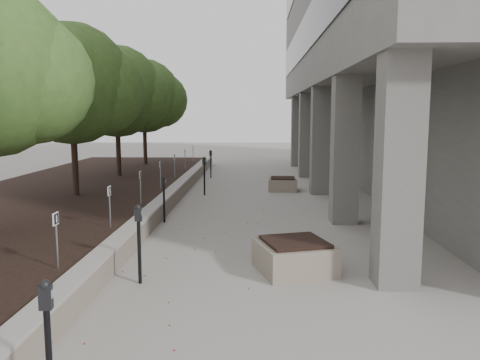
# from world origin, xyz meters

# --- Properties ---
(ground) EXTENTS (90.00, 90.00, 0.00)m
(ground) POSITION_xyz_m (0.00, 0.00, 0.00)
(ground) COLOR gray
(ground) RESTS_ON ground
(retaining_wall) EXTENTS (0.39, 26.00, 0.50)m
(retaining_wall) POSITION_xyz_m (-1.82, 9.00, 0.25)
(retaining_wall) COLOR gray
(retaining_wall) RESTS_ON ground
(planting_bed) EXTENTS (7.00, 26.00, 0.40)m
(planting_bed) POSITION_xyz_m (-5.50, 9.00, 0.20)
(planting_bed) COLOR black
(planting_bed) RESTS_ON ground
(crabapple_tree_3) EXTENTS (4.60, 4.00, 5.44)m
(crabapple_tree_3) POSITION_xyz_m (-4.80, 8.00, 3.12)
(crabapple_tree_3) COLOR #335621
(crabapple_tree_3) RESTS_ON planting_bed
(crabapple_tree_4) EXTENTS (4.60, 4.00, 5.44)m
(crabapple_tree_4) POSITION_xyz_m (-4.80, 13.00, 3.12)
(crabapple_tree_4) COLOR #335621
(crabapple_tree_4) RESTS_ON planting_bed
(crabapple_tree_5) EXTENTS (4.60, 4.00, 5.44)m
(crabapple_tree_5) POSITION_xyz_m (-4.80, 18.00, 3.12)
(crabapple_tree_5) COLOR #335621
(crabapple_tree_5) RESTS_ON planting_bed
(parking_sign_2) EXTENTS (0.04, 0.22, 0.96)m
(parking_sign_2) POSITION_xyz_m (-2.35, 0.50, 0.88)
(parking_sign_2) COLOR black
(parking_sign_2) RESTS_ON planting_bed
(parking_sign_3) EXTENTS (0.04, 0.22, 0.96)m
(parking_sign_3) POSITION_xyz_m (-2.35, 3.50, 0.88)
(parking_sign_3) COLOR black
(parking_sign_3) RESTS_ON planting_bed
(parking_sign_4) EXTENTS (0.04, 0.22, 0.96)m
(parking_sign_4) POSITION_xyz_m (-2.35, 6.50, 0.88)
(parking_sign_4) COLOR black
(parking_sign_4) RESTS_ON planting_bed
(parking_sign_5) EXTENTS (0.04, 0.22, 0.96)m
(parking_sign_5) POSITION_xyz_m (-2.35, 9.50, 0.88)
(parking_sign_5) COLOR black
(parking_sign_5) RESTS_ON planting_bed
(parking_sign_6) EXTENTS (0.04, 0.22, 0.96)m
(parking_sign_6) POSITION_xyz_m (-2.35, 12.50, 0.88)
(parking_sign_6) COLOR black
(parking_sign_6) RESTS_ON planting_bed
(parking_sign_7) EXTENTS (0.04, 0.22, 0.96)m
(parking_sign_7) POSITION_xyz_m (-2.35, 15.50, 0.88)
(parking_sign_7) COLOR black
(parking_sign_7) RESTS_ON planting_bed
(parking_sign_8) EXTENTS (0.04, 0.22, 0.96)m
(parking_sign_8) POSITION_xyz_m (-2.35, 18.50, 0.88)
(parking_sign_8) COLOR black
(parking_sign_8) RESTS_ON planting_bed
(parking_meter_1) EXTENTS (0.15, 0.12, 1.41)m
(parking_meter_1) POSITION_xyz_m (-1.03, -2.93, 0.71)
(parking_meter_1) COLOR black
(parking_meter_1) RESTS_ON ground
(parking_meter_2) EXTENTS (0.14, 0.11, 1.42)m
(parking_meter_2) POSITION_xyz_m (-1.07, 0.93, 0.71)
(parking_meter_2) COLOR black
(parking_meter_2) RESTS_ON ground
(parking_meter_3) EXTENTS (0.13, 0.10, 1.29)m
(parking_meter_3) POSITION_xyz_m (-1.55, 5.84, 0.65)
(parking_meter_3) COLOR black
(parking_meter_3) RESTS_ON ground
(parking_meter_4) EXTENTS (0.17, 0.14, 1.43)m
(parking_meter_4) POSITION_xyz_m (-0.91, 10.46, 0.72)
(parking_meter_4) COLOR black
(parking_meter_4) RESTS_ON ground
(parking_meter_5) EXTENTS (0.15, 0.13, 1.33)m
(parking_meter_5) POSITION_xyz_m (-1.13, 15.44, 0.66)
(parking_meter_5) COLOR black
(parking_meter_5) RESTS_ON ground
(planter_front) EXTENTS (1.64, 1.64, 0.61)m
(planter_front) POSITION_xyz_m (1.71, 1.68, 0.31)
(planter_front) COLOR gray
(planter_front) RESTS_ON ground
(planter_back) EXTENTS (1.17, 1.17, 0.52)m
(planter_back) POSITION_xyz_m (2.05, 11.74, 0.26)
(planter_back) COLOR gray
(planter_back) RESTS_ON ground
(berry_scatter) EXTENTS (3.30, 14.10, 0.02)m
(berry_scatter) POSITION_xyz_m (-0.10, 5.00, 0.01)
(berry_scatter) COLOR #930A0B
(berry_scatter) RESTS_ON ground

